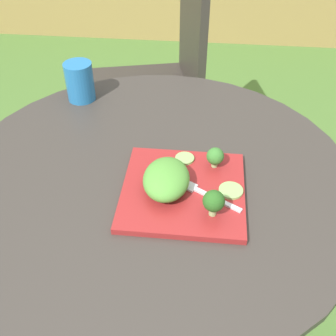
{
  "coord_description": "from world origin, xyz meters",
  "views": [
    {
      "loc": [
        0.11,
        -0.7,
        1.33
      ],
      "look_at": [
        0.04,
        -0.03,
        0.75
      ],
      "focal_mm": 44.28,
      "sensor_mm": 36.0,
      "label": 1
    }
  ],
  "objects": [
    {
      "name": "cucumber_slice_0",
      "position": [
        0.17,
        -0.06,
        0.73
      ],
      "size": [
        0.05,
        0.05,
        0.01
      ],
      "primitive_type": "cylinder",
      "color": "#8EB766",
      "rests_on": "salad_plate"
    },
    {
      "name": "salad_plate",
      "position": [
        0.07,
        -0.06,
        0.72
      ],
      "size": [
        0.26,
        0.26,
        0.01
      ],
      "primitive_type": "cube",
      "color": "maroon",
      "rests_on": "patio_table"
    },
    {
      "name": "cucumber_slice_1",
      "position": [
        0.07,
        0.03,
        0.73
      ],
      "size": [
        0.04,
        0.04,
        0.01
      ],
      "primitive_type": "cylinder",
      "color": "#8EB766",
      "rests_on": "salad_plate"
    },
    {
      "name": "drinking_glass",
      "position": [
        -0.24,
        0.29,
        0.76
      ],
      "size": [
        0.08,
        0.08,
        0.11
      ],
      "color": "#236BA8",
      "rests_on": "patio_table"
    },
    {
      "name": "ground_plane",
      "position": [
        0.0,
        0.0,
        0.0
      ],
      "size": [
        12.0,
        12.0,
        0.0
      ],
      "primitive_type": "plane",
      "color": "#4C7533"
    },
    {
      "name": "lettuce_mound",
      "position": [
        0.04,
        -0.07,
        0.75
      ],
      "size": [
        0.1,
        0.13,
        0.06
      ],
      "primitive_type": "ellipsoid",
      "color": "#519338",
      "rests_on": "salad_plate"
    },
    {
      "name": "fork",
      "position": [
        0.11,
        -0.08,
        0.73
      ],
      "size": [
        0.14,
        0.09,
        0.0
      ],
      "color": "silver",
      "rests_on": "salad_plate"
    },
    {
      "name": "broccoli_floret_1",
      "position": [
        0.14,
        0.02,
        0.75
      ],
      "size": [
        0.04,
        0.04,
        0.05
      ],
      "color": "#99B770",
      "rests_on": "salad_plate"
    },
    {
      "name": "broccoli_floret_0",
      "position": [
        0.13,
        -0.13,
        0.76
      ],
      "size": [
        0.04,
        0.04,
        0.06
      ],
      "color": "#99B770",
      "rests_on": "salad_plate"
    },
    {
      "name": "patio_table",
      "position": [
        0.0,
        0.0,
        0.46
      ],
      "size": [
        0.92,
        0.92,
        0.71
      ],
      "color": "#38332D",
      "rests_on": "ground_plane"
    },
    {
      "name": "patio_chair",
      "position": [
        -0.07,
        0.84,
        0.53
      ],
      "size": [
        0.53,
        0.53,
        0.9
      ],
      "color": "#332D28",
      "rests_on": "ground_plane"
    }
  ]
}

